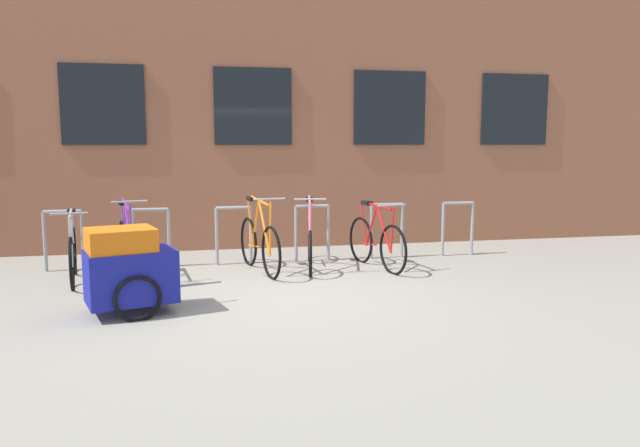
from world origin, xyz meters
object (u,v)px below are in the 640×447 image
object	(u,v)px
bicycle_silver	(73,253)
bike_trailer	(129,269)
bicycle_purple	(127,248)
bicycle_red	(376,242)
bicycle_pink	(310,242)
bicycle_orange	(259,243)

from	to	relation	value
bicycle_silver	bike_trailer	distance (m)	1.99
bicycle_purple	bike_trailer	world-z (taller)	bicycle_purple
bicycle_red	bicycle_pink	bearing A→B (deg)	168.58
bicycle_purple	bike_trailer	size ratio (longest dim) A/B	1.17
bicycle_silver	bicycle_red	world-z (taller)	bicycle_red
bicycle_pink	bicycle_silver	distance (m)	3.23
bicycle_silver	bike_trailer	world-z (taller)	bicycle_silver
bicycle_purple	bicycle_red	size ratio (longest dim) A/B	1.06
bicycle_red	bike_trailer	xyz separation A→B (m)	(-3.28, -1.78, 0.10)
bicycle_orange	bicycle_silver	xyz separation A→B (m)	(-2.48, -0.10, -0.03)
bicycle_pink	bike_trailer	bearing A→B (deg)	-139.79
bicycle_orange	bike_trailer	bearing A→B (deg)	-130.27
bicycle_pink	bike_trailer	size ratio (longest dim) A/B	1.15
bicycle_silver	bicycle_purple	xyz separation A→B (m)	(0.69, 0.02, 0.03)
bicycle_pink	bike_trailer	distance (m)	3.06
bicycle_pink	bicycle_red	size ratio (longest dim) A/B	1.04
bicycle_silver	bicycle_purple	world-z (taller)	bicycle_purple
bicycle_orange	bicycle_red	size ratio (longest dim) A/B	1.05
bicycle_pink	bicycle_purple	size ratio (longest dim) A/B	0.99
bicycle_orange	bike_trailer	size ratio (longest dim) A/B	1.16
bicycle_orange	bicycle_purple	size ratio (longest dim) A/B	1.00
bicycle_red	bike_trailer	bearing A→B (deg)	-151.53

